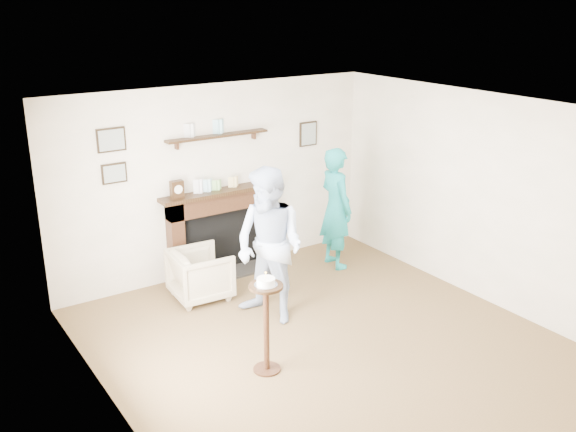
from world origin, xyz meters
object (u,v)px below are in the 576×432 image
object	(u,v)px
armchair	(202,297)
man	(270,318)
woman	(334,265)
pedestal_table	(266,311)

from	to	relation	value
armchair	man	world-z (taller)	man
armchair	man	distance (m)	1.01
man	armchair	bearing A→B (deg)	-174.72
man	woman	xyz separation A→B (m)	(1.57, 0.82, 0.00)
woman	pedestal_table	bearing A→B (deg)	133.38
armchair	pedestal_table	xyz separation A→B (m)	(-0.19, -1.83, 0.65)
armchair	man	bearing A→B (deg)	-151.52
man	woman	bearing A→B (deg)	98.13
man	pedestal_table	xyz separation A→B (m)	(-0.62, -0.91, 0.65)
armchair	man	xyz separation A→B (m)	(0.42, -0.92, 0.00)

